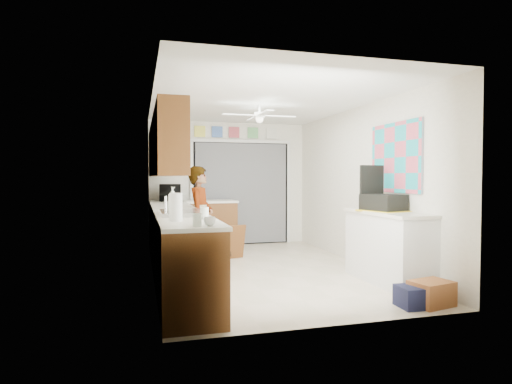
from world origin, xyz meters
TOP-DOWN VIEW (x-y plane):
  - floor at (0.00, 0.00)m, footprint 5.00×5.00m
  - ceiling at (0.00, 0.00)m, footprint 5.00×5.00m
  - wall_back at (0.00, 2.50)m, footprint 3.20×0.00m
  - wall_front at (0.00, -2.50)m, footprint 3.20×0.00m
  - wall_left at (-1.60, 0.00)m, footprint 0.00×5.00m
  - wall_right at (1.60, 0.00)m, footprint 0.00×5.00m
  - left_base_cabinets at (-1.30, 0.00)m, footprint 0.60×4.80m
  - left_countertop at (-1.29, 0.00)m, footprint 0.62×4.80m
  - upper_cabinets at (-1.44, 0.20)m, footprint 0.32×4.00m
  - sink_basin at (-1.29, -1.00)m, footprint 0.50×0.76m
  - faucet at (-1.48, -1.00)m, footprint 0.03×0.03m
  - peninsula_base at (-0.50, 2.00)m, footprint 1.00×0.60m
  - peninsula_top at (-0.50, 2.00)m, footprint 1.04×0.64m
  - back_opening_recess at (0.25, 2.47)m, footprint 2.00×0.06m
  - curtain_panel at (0.25, 2.43)m, footprint 1.90×0.03m
  - door_trim_left at (-0.77, 2.44)m, footprint 0.06×0.04m
  - door_trim_right at (1.27, 2.44)m, footprint 0.06×0.04m
  - door_trim_head at (0.25, 2.44)m, footprint 2.10×0.04m
  - header_frame_0 at (-0.60, 2.47)m, footprint 0.22×0.02m
  - header_frame_1 at (-0.25, 2.47)m, footprint 0.22×0.02m
  - header_frame_2 at (0.10, 2.47)m, footprint 0.22×0.02m
  - header_frame_3 at (0.50, 2.47)m, footprint 0.22×0.02m
  - header_frame_4 at (0.90, 2.47)m, footprint 0.22×0.02m
  - route66_sign at (-0.95, 2.47)m, footprint 0.22×0.02m
  - right_counter_base at (1.35, -1.20)m, footprint 0.50×1.40m
  - right_counter_top at (1.34, -1.20)m, footprint 0.54×1.44m
  - abstract_painting at (1.58, -1.00)m, footprint 0.03×1.15m
  - ceiling_fan at (0.00, 0.20)m, footprint 1.14×1.14m
  - microwave at (-1.22, 1.99)m, footprint 0.42×0.59m
  - soap_bottle at (-1.38, -0.78)m, footprint 0.16×0.16m
  - cup at (-1.16, -2.25)m, footprint 0.13×0.13m
  - jar_a at (-1.12, -1.62)m, footprint 0.10×0.10m
  - jar_b at (-1.28, -2.25)m, footprint 0.10×0.10m
  - paper_towel_roll at (-1.42, -1.73)m, footprint 0.16×0.16m
  - suitcase at (1.32, -1.13)m, footprint 0.50×0.59m
  - suitcase_rim at (1.32, -1.13)m, footprint 0.57×0.67m
  - suitcase_lid at (1.32, -0.84)m, footprint 0.41×0.13m
  - cardboard_box at (1.25, -2.20)m, footprint 0.48×0.40m
  - navy_crate at (1.05, -2.20)m, footprint 0.38×0.33m
  - cabinet_door_panel at (-0.25, 0.91)m, footprint 0.41×0.24m
  - man at (-0.90, 0.27)m, footprint 0.55×0.66m
  - dog at (-0.53, 0.82)m, footprint 0.37×0.53m

SIDE VIEW (x-z plane):
  - floor at x=0.00m, z-range 0.00..0.00m
  - navy_crate at x=1.05m, z-range 0.00..0.22m
  - cardboard_box at x=1.25m, z-range 0.00..0.27m
  - dog at x=-0.53m, z-range 0.00..0.38m
  - cabinet_door_panel at x=-0.25m, z-range 0.00..0.58m
  - left_base_cabinets at x=-1.30m, z-range 0.00..0.90m
  - peninsula_base at x=-0.50m, z-range 0.00..0.90m
  - right_counter_base at x=1.35m, z-range 0.00..0.90m
  - man at x=-0.90m, z-range 0.00..1.55m
  - left_countertop at x=-1.29m, z-range 0.90..0.94m
  - peninsula_top at x=-0.50m, z-range 0.90..0.94m
  - right_counter_top at x=1.34m, z-range 0.90..0.94m
  - suitcase_rim at x=1.32m, z-range 0.93..0.95m
  - sink_basin at x=-1.29m, z-range 0.92..0.98m
  - cup at x=-1.16m, z-range 0.94..1.02m
  - jar_b at x=-1.28m, z-range 0.94..1.06m
  - jar_a at x=-1.12m, z-range 0.94..1.07m
  - suitcase at x=1.32m, z-range 0.94..1.16m
  - faucet at x=-1.48m, z-range 0.94..1.16m
  - back_opening_recess at x=0.25m, z-range 0.00..2.10m
  - door_trim_left at x=-0.77m, z-range 0.00..2.10m
  - door_trim_right at x=1.27m, z-range 0.00..2.10m
  - curtain_panel at x=0.25m, z-range 0.03..2.08m
  - paper_towel_roll at x=-1.42m, z-range 0.94..1.22m
  - microwave at x=-1.22m, z-range 0.94..1.25m
  - soap_bottle at x=-1.38m, z-range 0.94..1.27m
  - wall_back at x=0.00m, z-range -0.35..2.85m
  - wall_front at x=0.00m, z-range -0.35..2.85m
  - wall_left at x=-1.60m, z-range -1.25..3.75m
  - wall_right at x=1.60m, z-range -1.25..3.75m
  - suitcase_lid at x=1.32m, z-range 1.05..1.55m
  - abstract_painting at x=1.58m, z-range 1.17..2.12m
  - upper_cabinets at x=-1.44m, z-range 1.40..2.20m
  - door_trim_head at x=0.25m, z-range 2.09..2.15m
  - header_frame_0 at x=-0.60m, z-range 2.19..2.41m
  - header_frame_1 at x=-0.25m, z-range 2.19..2.41m
  - header_frame_2 at x=0.10m, z-range 2.19..2.41m
  - header_frame_3 at x=0.50m, z-range 2.19..2.41m
  - header_frame_4 at x=0.90m, z-range 2.19..2.41m
  - route66_sign at x=-0.95m, z-range 2.17..2.43m
  - ceiling_fan at x=0.00m, z-range 2.20..2.44m
  - ceiling at x=0.00m, z-range 2.50..2.50m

